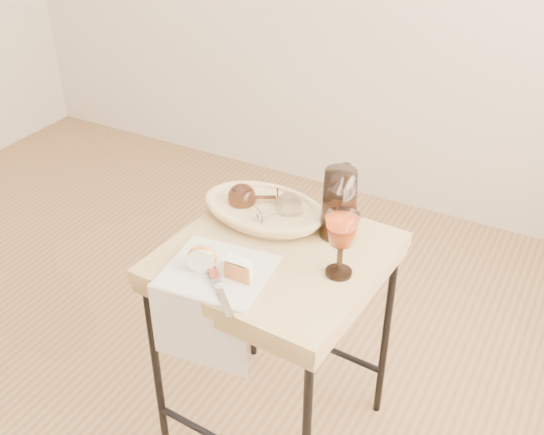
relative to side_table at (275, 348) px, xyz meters
The scene contains 11 objects.
floor 0.76m from the side_table, 160.92° to the right, with size 3.60×3.60×0.00m, color olive.
side_table is the anchor object (origin of this frame).
tea_towel 0.40m from the side_table, 119.35° to the right, with size 0.27×0.24×0.01m, color white.
bread_basket 0.42m from the side_table, 130.30° to the left, with size 0.33×0.23×0.05m, color #C19246, non-canonical shape.
goblet_lying_a 0.46m from the side_table, 133.99° to the left, with size 0.14×0.09×0.09m, color #49281C, non-canonical shape.
goblet_lying_b 0.43m from the side_table, 118.98° to the left, with size 0.13×0.08×0.08m, color white, non-canonical shape.
pitcher 0.50m from the side_table, 53.95° to the left, with size 0.15×0.23×0.24m, color black, non-canonical shape.
wine_goblet 0.49m from the side_table, ahead, with size 0.09×0.09×0.18m, color white, non-canonical shape.
apple_half 0.45m from the side_table, 127.26° to the right, with size 0.08×0.04×0.07m, color red.
apple_wedge 0.42m from the side_table, 100.92° to the right, with size 0.07×0.04×0.05m, color white.
table_knife 0.44m from the side_table, 102.09° to the right, with size 0.22×0.02×0.02m, color silver, non-canonical shape.
Camera 1 is at (1.32, -1.06, 1.76)m, focal length 43.01 mm.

